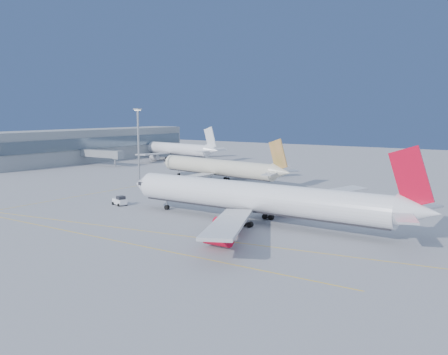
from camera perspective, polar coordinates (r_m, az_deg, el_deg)
ground at (r=105.73m, az=-8.34°, el=-5.24°), size 500.00×500.00×0.00m
terminal at (r=245.51m, az=-14.86°, el=3.61°), size 18.40×110.00×15.00m
jet_bridge at (r=220.80m, az=-13.65°, el=2.63°), size 23.60×3.60×6.90m
taxiway_lines at (r=120.22m, az=-11.49°, el=-3.75°), size 118.86×140.00×0.02m
airliner_virgin at (r=104.07m, az=4.15°, el=-2.40°), size 71.20×64.12×17.60m
airliner_etihad at (r=166.74m, az=-0.50°, el=1.14°), size 58.53×53.47×15.33m
airliner_third at (r=247.95m, az=-5.74°, el=3.28°), size 61.48×56.04×16.54m
pushback_tug at (r=127.41m, az=-11.80°, el=-2.63°), size 4.63×3.51×2.37m
light_mast at (r=173.34m, az=-9.77°, el=4.50°), size 2.10×2.10×24.35m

